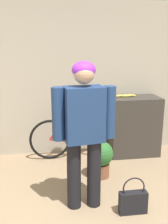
# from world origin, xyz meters

# --- Properties ---
(wall_back) EXTENTS (8.00, 0.07, 2.60)m
(wall_back) POSITION_xyz_m (0.00, 2.75, 1.30)
(wall_back) COLOR #B7AD99
(wall_back) RESTS_ON ground_plane
(side_shelf) EXTENTS (0.85, 0.49, 1.02)m
(side_shelf) POSITION_xyz_m (1.44, 2.45, 0.51)
(side_shelf) COLOR #38332D
(side_shelf) RESTS_ON ground_plane
(person) EXTENTS (0.71, 0.31, 1.73)m
(person) POSITION_xyz_m (0.35, 1.04, 1.01)
(person) COLOR black
(person) RESTS_ON ground_plane
(bicycle) EXTENTS (1.65, 0.46, 0.76)m
(bicycle) POSITION_xyz_m (0.46, 2.45, 0.37)
(bicycle) COLOR black
(bicycle) RESTS_ON ground_plane
(banana) EXTENTS (0.37, 0.10, 0.04)m
(banana) POSITION_xyz_m (1.27, 2.50, 1.04)
(banana) COLOR #EAD64C
(banana) RESTS_ON side_shelf
(handbag) EXTENTS (0.32, 0.10, 0.45)m
(handbag) POSITION_xyz_m (0.88, 0.81, 0.15)
(handbag) COLOR black
(handbag) RESTS_ON ground_plane
(potted_plant) EXTENTS (0.36, 0.36, 0.54)m
(potted_plant) POSITION_xyz_m (0.69, 1.71, 0.30)
(potted_plant) COLOR brown
(potted_plant) RESTS_ON ground_plane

